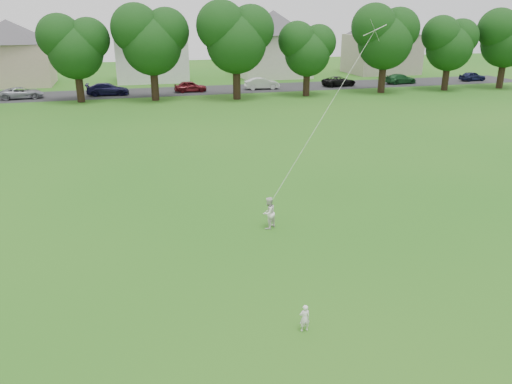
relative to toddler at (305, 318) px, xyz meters
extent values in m
plane|color=#1F6216|center=(-0.03, 2.88, -0.40)|extent=(160.00, 160.00, 0.00)
cube|color=#2D2D30|center=(-0.03, 44.88, -0.39)|extent=(90.00, 7.00, 0.01)
imported|color=white|center=(0.00, 0.00, 0.00)|extent=(0.29, 0.20, 0.80)
imported|color=white|center=(1.03, 6.81, 0.25)|extent=(0.80, 0.77, 1.30)
plane|color=white|center=(5.80, 8.20, 7.05)|extent=(0.77, 1.01, 0.83)
cylinder|color=white|center=(3.42, 7.50, 3.79)|extent=(0.01, 0.01, 8.19)
cylinder|color=black|center=(-7.82, 40.30, 1.18)|extent=(0.71, 0.71, 3.16)
cylinder|color=black|center=(-0.82, 39.40, 1.36)|extent=(0.74, 0.74, 3.51)
cylinder|color=black|center=(7.07, 38.01, 1.41)|extent=(0.75, 0.75, 3.62)
cylinder|color=black|center=(14.48, 38.21, 1.04)|extent=(0.69, 0.69, 2.87)
cylinder|color=black|center=(23.05, 38.12, 1.37)|extent=(0.74, 0.74, 3.54)
cylinder|color=black|center=(30.71, 37.85, 1.14)|extent=(0.70, 0.70, 3.08)
cylinder|color=black|center=(37.74, 37.60, 1.28)|extent=(0.73, 0.73, 3.37)
imported|color=gray|center=(-13.62, 43.88, 0.18)|extent=(4.27, 2.33, 1.13)
imported|color=#121136|center=(-5.34, 43.88, 0.24)|extent=(4.41, 1.99, 1.25)
imported|color=maroon|center=(3.28, 43.88, 0.21)|extent=(3.51, 1.44, 1.19)
imported|color=silver|center=(11.33, 43.88, 0.25)|extent=(3.93, 1.55, 1.27)
imported|color=black|center=(20.73, 43.88, 0.17)|extent=(4.24, 2.39, 1.12)
imported|color=#1C5528|center=(28.77, 43.88, 0.19)|extent=(4.15, 2.01, 1.16)
imported|color=#111636|center=(38.93, 43.88, 0.18)|extent=(3.41, 1.51, 1.14)
cube|color=beige|center=(-16.03, 54.88, 2.00)|extent=(8.80, 7.31, 4.79)
pyramid|color=#48454A|center=(-16.03, 54.88, 7.03)|extent=(12.70, 12.70, 2.64)
cube|color=white|center=(-0.03, 54.88, 2.19)|extent=(8.59, 7.33, 5.18)
pyramid|color=#48454A|center=(-0.03, 54.88, 7.64)|extent=(12.39, 12.39, 2.85)
cube|color=beige|center=(15.97, 54.88, 2.32)|extent=(8.91, 7.57, 5.45)
pyramid|color=#48454A|center=(15.97, 54.88, 8.04)|extent=(12.85, 12.85, 3.00)
cube|color=#ADA08F|center=(31.97, 54.88, 2.23)|extent=(8.95, 7.48, 5.26)
pyramid|color=#48454A|center=(31.97, 54.88, 7.75)|extent=(12.91, 12.91, 2.89)
camera|label=1|loc=(-4.27, -10.67, 7.70)|focal=35.00mm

